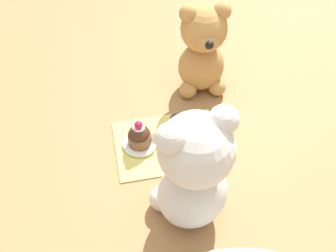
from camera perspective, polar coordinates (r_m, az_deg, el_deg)
ground_plane at (r=0.84m, az=-0.00°, el=-2.59°), size 4.00×4.00×0.00m
knitted_placemat at (r=0.83m, az=-0.00°, el=-2.46°), size 0.22×0.16×0.01m
teddy_bear_cream at (r=0.64m, az=3.67°, el=-6.62°), size 0.14×0.14×0.26m
teddy_bear_tan at (r=0.90m, az=5.05°, el=10.93°), size 0.11×0.12×0.22m
cupcake_near_cream_bear at (r=0.82m, az=3.58°, el=-0.98°), size 0.05×0.05×0.07m
saucer_plate at (r=0.83m, az=-4.09°, el=-2.55°), size 0.07×0.07×0.01m
cupcake_near_tan_bear at (r=0.81m, az=-4.18°, el=-1.41°), size 0.05×0.05×0.06m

